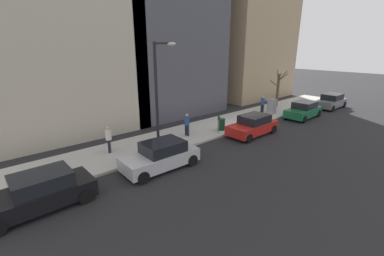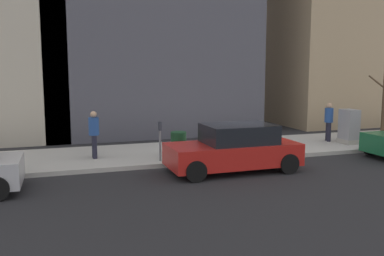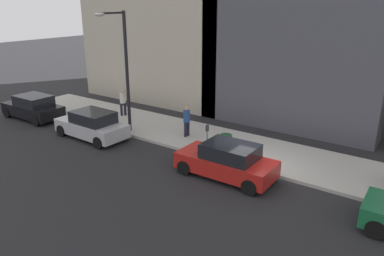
{
  "view_description": "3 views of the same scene",
  "coord_description": "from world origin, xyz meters",
  "px_view_note": "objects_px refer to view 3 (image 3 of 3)",
  "views": [
    {
      "loc": [
        -12.02,
        16.09,
        6.38
      ],
      "look_at": [
        0.23,
        5.45,
        1.22
      ],
      "focal_mm": 24.0,
      "sensor_mm": 36.0,
      "label": 1
    },
    {
      "loc": [
        -13.5,
        6.1,
        3.33
      ],
      "look_at": [
        -0.2,
        1.7,
        1.33
      ],
      "focal_mm": 40.0,
      "sensor_mm": 36.0,
      "label": 2
    },
    {
      "loc": [
        -13.75,
        -6.6,
        7.17
      ],
      "look_at": [
        0.64,
        3.67,
        1.09
      ],
      "focal_mm": 35.0,
      "sensor_mm": 36.0,
      "label": 3
    }
  ],
  "objects_px": {
    "parked_car_black": "(33,107)",
    "pedestrian_midblock": "(187,120)",
    "parked_car_red": "(227,161)",
    "parking_meter": "(207,135)",
    "trash_bin": "(226,143)",
    "streetlamp": "(123,63)",
    "parked_car_silver": "(92,125)",
    "pedestrian_far_corner": "(123,101)"
  },
  "relations": [
    {
      "from": "parked_car_black",
      "to": "streetlamp",
      "type": "relative_size",
      "value": 0.65
    },
    {
      "from": "parked_car_red",
      "to": "parked_car_black",
      "type": "relative_size",
      "value": 1.0
    },
    {
      "from": "parking_meter",
      "to": "trash_bin",
      "type": "relative_size",
      "value": 1.5
    },
    {
      "from": "parked_car_silver",
      "to": "trash_bin",
      "type": "height_order",
      "value": "parked_car_silver"
    },
    {
      "from": "parked_car_black",
      "to": "parking_meter",
      "type": "xyz_separation_m",
      "value": [
        1.52,
        -12.15,
        0.24
      ]
    },
    {
      "from": "parking_meter",
      "to": "pedestrian_midblock",
      "type": "xyz_separation_m",
      "value": [
        1.18,
        2.08,
        0.11
      ]
    },
    {
      "from": "parked_car_black",
      "to": "streetlamp",
      "type": "height_order",
      "value": "streetlamp"
    },
    {
      "from": "parked_car_red",
      "to": "parked_car_silver",
      "type": "bearing_deg",
      "value": 90.22
    },
    {
      "from": "parking_meter",
      "to": "pedestrian_far_corner",
      "type": "bearing_deg",
      "value": 75.84
    },
    {
      "from": "pedestrian_far_corner",
      "to": "parked_car_red",
      "type": "bearing_deg",
      "value": -82.63
    },
    {
      "from": "parked_car_red",
      "to": "trash_bin",
      "type": "height_order",
      "value": "parked_car_red"
    },
    {
      "from": "parked_car_red",
      "to": "streetlamp",
      "type": "bearing_deg",
      "value": 78.42
    },
    {
      "from": "parked_car_red",
      "to": "pedestrian_midblock",
      "type": "bearing_deg",
      "value": 55.61
    },
    {
      "from": "streetlamp",
      "to": "pedestrian_midblock",
      "type": "relative_size",
      "value": 3.92
    },
    {
      "from": "parked_car_red",
      "to": "parked_car_black",
      "type": "xyz_separation_m",
      "value": [
        0.07,
        14.2,
        0.0
      ]
    },
    {
      "from": "parking_meter",
      "to": "pedestrian_far_corner",
      "type": "distance_m",
      "value": 7.91
    },
    {
      "from": "streetlamp",
      "to": "pedestrian_far_corner",
      "type": "bearing_deg",
      "value": 48.61
    },
    {
      "from": "parked_car_red",
      "to": "pedestrian_midblock",
      "type": "xyz_separation_m",
      "value": [
        2.77,
        4.13,
        0.35
      ]
    },
    {
      "from": "trash_bin",
      "to": "pedestrian_midblock",
      "type": "relative_size",
      "value": 0.54
    },
    {
      "from": "parked_car_silver",
      "to": "streetlamp",
      "type": "distance_m",
      "value": 3.77
    },
    {
      "from": "parked_car_red",
      "to": "parking_meter",
      "type": "bearing_deg",
      "value": 51.59
    },
    {
      "from": "streetlamp",
      "to": "parking_meter",
      "type": "bearing_deg",
      "value": -88.19
    },
    {
      "from": "streetlamp",
      "to": "pedestrian_far_corner",
      "type": "distance_m",
      "value": 4.32
    },
    {
      "from": "trash_bin",
      "to": "parked_car_black",
      "type": "bearing_deg",
      "value": 98.65
    },
    {
      "from": "parked_car_black",
      "to": "pedestrian_midblock",
      "type": "relative_size",
      "value": 2.55
    },
    {
      "from": "streetlamp",
      "to": "trash_bin",
      "type": "bearing_deg",
      "value": -84.2
    },
    {
      "from": "parked_car_silver",
      "to": "parking_meter",
      "type": "xyz_separation_m",
      "value": [
        1.71,
        -6.34,
        0.24
      ]
    },
    {
      "from": "parking_meter",
      "to": "pedestrian_midblock",
      "type": "relative_size",
      "value": 0.81
    },
    {
      "from": "parked_car_red",
      "to": "pedestrian_far_corner",
      "type": "height_order",
      "value": "pedestrian_far_corner"
    },
    {
      "from": "parking_meter",
      "to": "streetlamp",
      "type": "distance_m",
      "value": 6.1
    },
    {
      "from": "parking_meter",
      "to": "pedestrian_midblock",
      "type": "bearing_deg",
      "value": 60.56
    },
    {
      "from": "trash_bin",
      "to": "pedestrian_far_corner",
      "type": "relative_size",
      "value": 0.54
    },
    {
      "from": "parked_car_silver",
      "to": "pedestrian_far_corner",
      "type": "height_order",
      "value": "pedestrian_far_corner"
    },
    {
      "from": "trash_bin",
      "to": "pedestrian_midblock",
      "type": "bearing_deg",
      "value": 75.82
    },
    {
      "from": "parking_meter",
      "to": "pedestrian_far_corner",
      "type": "height_order",
      "value": "pedestrian_far_corner"
    },
    {
      "from": "trash_bin",
      "to": "pedestrian_far_corner",
      "type": "bearing_deg",
      "value": 80.04
    },
    {
      "from": "streetlamp",
      "to": "pedestrian_far_corner",
      "type": "xyz_separation_m",
      "value": [
        2.1,
        2.39,
        -2.93
      ]
    },
    {
      "from": "parked_car_silver",
      "to": "parking_meter",
      "type": "height_order",
      "value": "parked_car_silver"
    },
    {
      "from": "parked_car_silver",
      "to": "pedestrian_midblock",
      "type": "distance_m",
      "value": 5.15
    },
    {
      "from": "parked_car_red",
      "to": "streetlamp",
      "type": "distance_m",
      "value": 8.16
    },
    {
      "from": "parked_car_black",
      "to": "trash_bin",
      "type": "xyz_separation_m",
      "value": [
        1.97,
        -12.94,
        -0.14
      ]
    },
    {
      "from": "streetlamp",
      "to": "pedestrian_midblock",
      "type": "distance_m",
      "value": 4.54
    }
  ]
}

